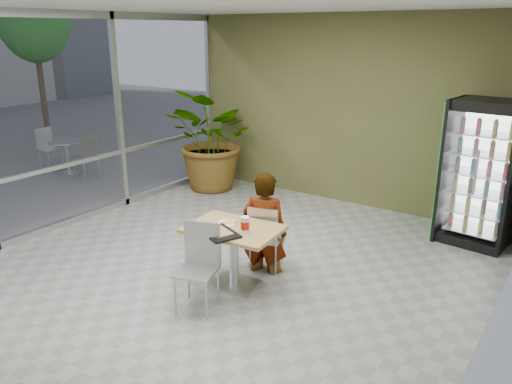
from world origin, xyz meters
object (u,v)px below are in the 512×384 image
at_px(beverage_fridge, 481,174).
at_px(potted_plant, 215,140).
at_px(chair_far, 265,233).
at_px(chair_near, 199,259).
at_px(cafeteria_tray, 219,233).
at_px(soda_cup, 245,225).
at_px(dining_table, 234,244).
at_px(seated_woman, 265,233).

height_order(beverage_fridge, potted_plant, beverage_fridge).
height_order(chair_far, potted_plant, potted_plant).
xyz_separation_m(chair_near, cafeteria_tray, (0.05, 0.29, 0.21)).
bearing_deg(potted_plant, beverage_fridge, 2.07).
bearing_deg(soda_cup, cafeteria_tray, -129.54).
distance_m(chair_near, cafeteria_tray, 0.36).
height_order(dining_table, chair_near, chair_near).
distance_m(dining_table, chair_far, 0.54).
height_order(seated_woman, beverage_fridge, beverage_fridge).
relative_size(dining_table, beverage_fridge, 0.56).
height_order(soda_cup, cafeteria_tray, soda_cup).
bearing_deg(chair_near, beverage_fridge, 40.90).
xyz_separation_m(dining_table, seated_woman, (0.05, 0.57, -0.05)).
relative_size(beverage_fridge, potted_plant, 1.06).
xyz_separation_m(dining_table, chair_near, (-0.05, -0.55, 0.02)).
height_order(chair_far, chair_near, chair_near).
distance_m(chair_near, potted_plant, 4.26).
bearing_deg(chair_far, potted_plant, -57.03).
distance_m(chair_near, soda_cup, 0.64).
bearing_deg(soda_cup, dining_table, 171.30).
relative_size(soda_cup, beverage_fridge, 0.09).
xyz_separation_m(dining_table, chair_far, (0.08, 0.54, -0.03)).
xyz_separation_m(cafeteria_tray, beverage_fridge, (2.03, 3.27, 0.25)).
bearing_deg(cafeteria_tray, soda_cup, 50.46).
bearing_deg(cafeteria_tray, chair_far, 84.30).
height_order(seated_woman, potted_plant, potted_plant).
height_order(chair_near, cafeteria_tray, chair_near).
bearing_deg(beverage_fridge, potted_plant, -171.81).
xyz_separation_m(dining_table, soda_cup, (0.19, -0.03, 0.30)).
relative_size(chair_far, beverage_fridge, 0.43).
xyz_separation_m(chair_far, beverage_fridge, (1.95, 2.48, 0.51)).
height_order(soda_cup, beverage_fridge, beverage_fridge).
bearing_deg(chair_near, cafeteria_tray, 61.29).
xyz_separation_m(chair_near, seated_woman, (0.10, 1.12, -0.06)).
bearing_deg(chair_far, seated_woman, -72.08).
bearing_deg(beverage_fridge, cafeteria_tray, -115.73).
bearing_deg(chair_far, chair_near, 66.88).
distance_m(soda_cup, beverage_fridge, 3.56).
bearing_deg(beverage_fridge, dining_table, -117.84).
bearing_deg(beverage_fridge, soda_cup, -115.08).
xyz_separation_m(seated_woman, cafeteria_tray, (-0.05, -0.83, 0.27)).
relative_size(chair_near, seated_woman, 0.60).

